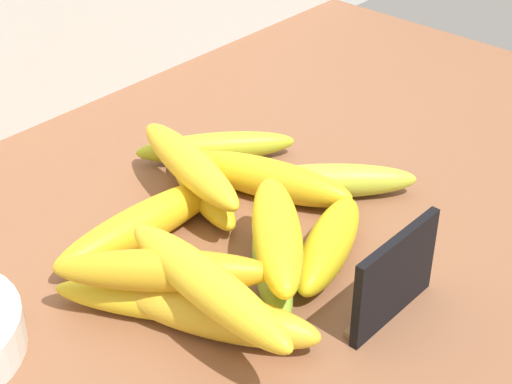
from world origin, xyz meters
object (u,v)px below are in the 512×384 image
(banana_3, at_px, (166,302))
(chalkboard_sign, at_px, (394,280))
(banana_0, at_px, (272,267))
(banana_10, at_px, (164,270))
(banana_5, at_px, (267,178))
(banana_7, at_px, (329,244))
(banana_6, at_px, (216,147))
(banana_12, at_px, (277,234))
(banana_2, at_px, (219,316))
(banana_1, at_px, (143,224))
(banana_4, at_px, (329,181))
(banana_8, at_px, (202,189))
(banana_9, at_px, (189,165))
(banana_11, at_px, (206,284))

(banana_3, bearing_deg, chalkboard_sign, -46.99)
(chalkboard_sign, relative_size, banana_3, 0.55)
(banana_0, distance_m, banana_10, 0.11)
(banana_0, bearing_deg, banana_5, 43.00)
(banana_0, xyz_separation_m, banana_7, (0.06, -0.02, 0.00))
(banana_0, bearing_deg, banana_6, 57.47)
(banana_7, bearing_deg, banana_12, 162.64)
(banana_0, relative_size, banana_6, 0.87)
(banana_2, xyz_separation_m, banana_12, (0.08, 0.01, 0.03))
(banana_2, xyz_separation_m, banana_6, (0.20, 0.20, -0.00))
(banana_1, xyz_separation_m, banana_5, (0.14, -0.04, 0.00))
(banana_1, xyz_separation_m, banana_4, (0.18, -0.08, -0.00))
(chalkboard_sign, bearing_deg, banana_0, 108.02)
(banana_6, relative_size, banana_12, 1.06)
(banana_8, bearing_deg, banana_5, -36.02)
(banana_2, distance_m, banana_3, 0.05)
(banana_9, bearing_deg, banana_10, -141.36)
(banana_3, bearing_deg, banana_1, 58.04)
(banana_5, xyz_separation_m, banana_12, (-0.10, -0.10, 0.03))
(banana_2, xyz_separation_m, banana_5, (0.18, 0.11, 0.00))
(banana_6, bearing_deg, banana_10, -144.78)
(banana_6, bearing_deg, banana_1, -160.61)
(banana_2, xyz_separation_m, banana_8, (0.13, 0.15, -0.00))
(chalkboard_sign, xyz_separation_m, banana_4, (0.11, 0.15, -0.02))
(banana_6, height_order, banana_8, same)
(chalkboard_sign, distance_m, banana_3, 0.19)
(banana_5, relative_size, banana_11, 0.94)
(banana_1, bearing_deg, banana_7, -58.99)
(chalkboard_sign, relative_size, banana_1, 0.54)
(banana_2, distance_m, banana_12, 0.09)
(chalkboard_sign, bearing_deg, banana_5, 71.16)
(banana_5, relative_size, banana_9, 1.02)
(chalkboard_sign, xyz_separation_m, banana_11, (-0.13, 0.09, 0.02))
(banana_1, distance_m, banana_6, 0.16)
(banana_4, bearing_deg, banana_2, -164.73)
(chalkboard_sign, distance_m, banana_10, 0.19)
(banana_2, bearing_deg, banana_10, 107.55)
(banana_7, distance_m, banana_8, 0.16)
(banana_0, bearing_deg, banana_12, -64.01)
(chalkboard_sign, bearing_deg, banana_7, 75.48)
(banana_2, distance_m, banana_9, 0.19)
(banana_9, bearing_deg, banana_12, -102.39)
(chalkboard_sign, bearing_deg, banana_10, 133.10)
(banana_1, xyz_separation_m, banana_11, (-0.06, -0.14, 0.04))
(banana_7, distance_m, banana_9, 0.16)
(banana_8, bearing_deg, banana_12, -107.87)
(banana_0, relative_size, banana_1, 0.76)
(banana_1, xyz_separation_m, banana_10, (-0.06, -0.10, 0.03))
(banana_5, xyz_separation_m, banana_6, (0.02, 0.09, -0.00))
(banana_1, height_order, banana_3, banana_1)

